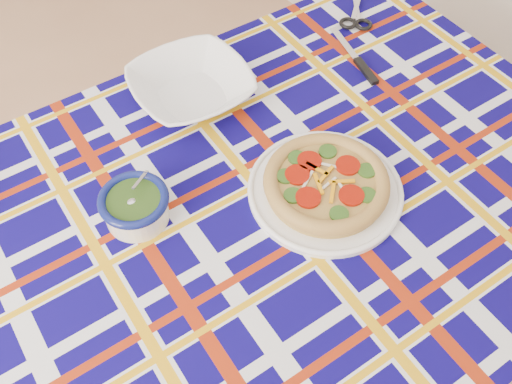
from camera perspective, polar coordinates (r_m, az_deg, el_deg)
floor at (r=2.15m, az=-21.99°, el=-14.62°), size 4.00×4.00×0.00m
dining_table at (r=1.31m, az=-1.98°, el=-5.16°), size 1.88×1.27×0.84m
tablecloth at (r=1.29m, az=-2.01°, el=-4.51°), size 1.91×1.31×0.12m
main_focaccia_plate at (r=1.27m, az=7.04°, el=0.90°), size 0.39×0.39×0.07m
pesto_bowl at (r=1.23m, az=-12.02°, el=-1.27°), size 0.15×0.15×0.09m
serving_bowl at (r=1.47m, az=-6.49°, el=10.37°), size 0.33×0.33×0.07m
table_knife at (r=1.66m, az=8.98°, el=14.35°), size 0.10×0.26×0.01m
kitchen_scissors at (r=1.80m, az=10.03°, el=17.79°), size 0.22×0.22×0.02m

